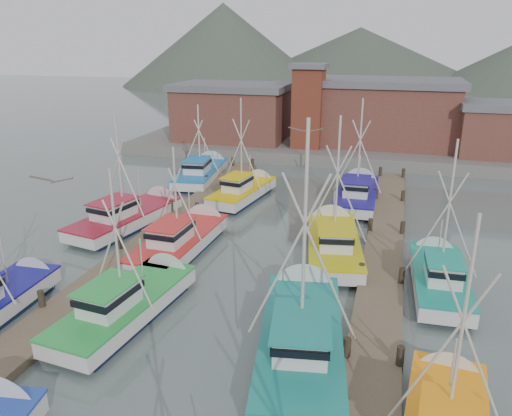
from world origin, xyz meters
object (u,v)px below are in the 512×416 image
(lookout_tower, at_px, (308,105))
(boat_8, at_px, (184,239))
(boat_12, at_px, (245,190))
(boat_4, at_px, (132,301))

(lookout_tower, relative_size, boat_8, 0.92)
(lookout_tower, bearing_deg, boat_12, -97.68)
(boat_4, bearing_deg, boat_12, 96.65)
(boat_4, relative_size, boat_12, 1.05)
(boat_4, xyz_separation_m, boat_12, (-0.15, 18.31, 0.00))
(boat_12, bearing_deg, boat_8, -84.70)
(lookout_tower, xyz_separation_m, boat_8, (-2.73, -26.28, -4.88))
(lookout_tower, distance_m, boat_12, 16.47)
(lookout_tower, bearing_deg, boat_4, -93.29)
(lookout_tower, height_order, boat_8, lookout_tower)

